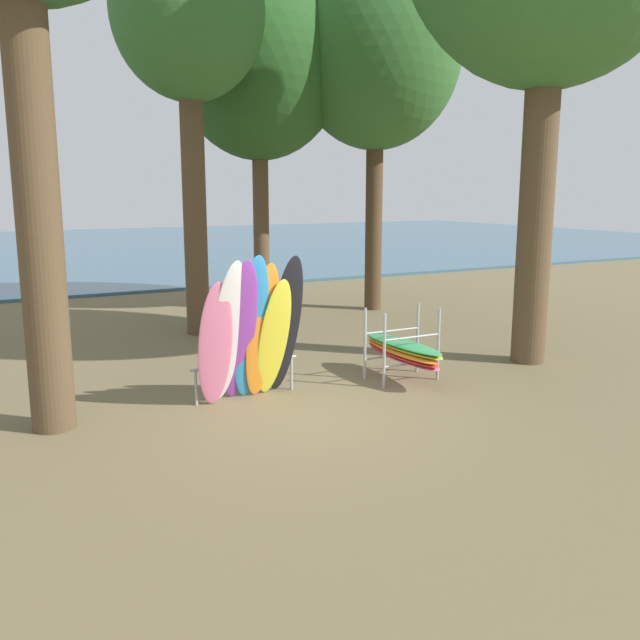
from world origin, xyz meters
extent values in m
plane|color=brown|center=(0.00, 0.00, 0.00)|extent=(80.00, 80.00, 0.00)
cube|color=#38607A|center=(0.00, 30.76, 0.05)|extent=(80.00, 36.00, 0.10)
cylinder|color=brown|center=(-3.48, 0.96, 3.31)|extent=(0.58, 0.58, 6.62)
cylinder|color=brown|center=(4.98, 0.68, 3.17)|extent=(0.63, 0.63, 6.34)
cylinder|color=brown|center=(2.77, 8.33, 2.56)|extent=(0.42, 0.42, 5.12)
ellipsoid|color=#285623|center=(2.77, 8.33, 6.53)|extent=(4.45, 4.45, 5.12)
cylinder|color=brown|center=(0.24, 6.09, 2.95)|extent=(0.52, 0.52, 5.89)
ellipsoid|color=#387033|center=(0.24, 6.09, 6.92)|extent=(3.24, 3.24, 3.73)
cylinder|color=#4C3823|center=(5.47, 6.99, 2.69)|extent=(0.45, 0.45, 5.37)
ellipsoid|color=#33662D|center=(5.47, 6.99, 6.76)|extent=(4.39, 4.39, 5.05)
ellipsoid|color=pink|center=(-1.22, 0.71, 0.98)|extent=(0.54, 0.56, 1.95)
ellipsoid|color=white|center=(-1.02, 0.74, 1.13)|extent=(0.60, 0.88, 2.25)
ellipsoid|color=purple|center=(-0.82, 0.76, 1.13)|extent=(0.53, 0.87, 2.25)
ellipsoid|color=#2D8ED1|center=(-0.63, 0.78, 1.15)|extent=(0.53, 0.74, 2.30)
ellipsoid|color=orange|center=(-0.43, 0.81, 1.08)|extent=(0.58, 0.68, 2.16)
ellipsoid|color=yellow|center=(-0.23, 0.83, 0.96)|extent=(0.60, 0.72, 1.92)
ellipsoid|color=black|center=(-0.03, 0.86, 1.13)|extent=(0.56, 0.80, 2.26)
cylinder|color=#9EA0A5|center=(-1.44, 1.02, 0.28)|extent=(0.04, 0.04, 0.55)
cylinder|color=#9EA0A5|center=(0.19, 1.09, 0.28)|extent=(0.04, 0.04, 0.55)
cylinder|color=#9EA0A5|center=(-0.63, 1.06, 0.55)|extent=(1.80, 0.12, 0.04)
cylinder|color=#9EA0A5|center=(1.57, 0.46, 0.62)|extent=(0.05, 0.05, 1.25)
cylinder|color=#9EA0A5|center=(2.67, 0.46, 0.62)|extent=(0.05, 0.05, 1.25)
cylinder|color=#9EA0A5|center=(1.57, 1.06, 0.62)|extent=(0.05, 0.05, 1.25)
cylinder|color=#9EA0A5|center=(2.67, 1.06, 0.62)|extent=(0.05, 0.05, 1.25)
cylinder|color=#9EA0A5|center=(2.12, 0.46, 0.35)|extent=(1.10, 0.04, 0.04)
cylinder|color=#9EA0A5|center=(2.12, 0.46, 0.80)|extent=(1.10, 0.04, 0.04)
cylinder|color=#9EA0A5|center=(2.12, 1.06, 0.35)|extent=(1.10, 0.04, 0.04)
cylinder|color=#9EA0A5|center=(2.12, 1.06, 0.80)|extent=(1.10, 0.04, 0.04)
ellipsoid|color=pink|center=(2.15, 0.76, 0.40)|extent=(0.61, 2.12, 0.06)
ellipsoid|color=red|center=(2.12, 0.76, 0.46)|extent=(0.59, 2.12, 0.06)
ellipsoid|color=orange|center=(2.10, 0.76, 0.52)|extent=(0.61, 2.12, 0.06)
ellipsoid|color=yellow|center=(2.15, 0.76, 0.58)|extent=(0.52, 2.10, 0.06)
ellipsoid|color=#339E56|center=(2.13, 0.76, 0.64)|extent=(0.54, 2.11, 0.06)
camera|label=1|loc=(-4.43, -8.62, 3.22)|focal=38.24mm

